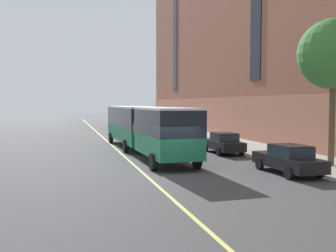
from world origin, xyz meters
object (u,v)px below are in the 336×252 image
object	(u,v)px
city_bus	(143,126)
parked_car_black_4	(288,159)
parked_car_navy_0	(177,132)
parked_car_red_1	(150,125)
parked_car_white_6	(160,128)
street_tree_mid_block	(333,55)
parked_car_black_2	(223,143)

from	to	relation	value
city_bus	parked_car_black_4	world-z (taller)	city_bus
city_bus	parked_car_navy_0	xyz separation A→B (m)	(5.53, 9.77, -1.24)
city_bus	parked_car_red_1	distance (m)	23.89
parked_car_red_1	parked_car_white_6	bearing A→B (deg)	-90.94
city_bus	parked_car_navy_0	world-z (taller)	city_bus
parked_car_navy_0	parked_car_black_4	size ratio (longest dim) A/B	0.97
parked_car_white_6	city_bus	bearing A→B (deg)	-107.83
city_bus	street_tree_mid_block	xyz separation A→B (m)	(9.16, -9.71, 4.49)
parked_car_navy_0	parked_car_black_4	xyz separation A→B (m)	(0.18, -20.57, 0.00)
parked_car_red_1	parked_car_navy_0	bearing A→B (deg)	-90.39
parked_car_red_1	parked_car_black_2	xyz separation A→B (m)	(0.08, -25.21, 0.00)
parked_car_red_1	parked_car_black_4	distance (m)	33.98
parked_car_black_2	parked_car_white_6	xyz separation A→B (m)	(-0.18, 19.20, 0.00)
parked_car_black_2	parked_car_white_6	world-z (taller)	same
parked_car_black_2	street_tree_mid_block	size ratio (longest dim) A/B	0.54
parked_car_black_4	parked_car_white_6	size ratio (longest dim) A/B	1.04
city_bus	parked_car_red_1	bearing A→B (deg)	76.37
parked_car_black_2	parked_car_black_4	xyz separation A→B (m)	(0.02, -8.77, 0.00)
parked_car_black_4	street_tree_mid_block	world-z (taller)	street_tree_mid_block
city_bus	parked_car_black_2	xyz separation A→B (m)	(5.70, -2.03, -1.24)
parked_car_red_1	street_tree_mid_block	size ratio (longest dim) A/B	0.51
city_bus	street_tree_mid_block	world-z (taller)	street_tree_mid_block
parked_car_black_2	city_bus	bearing A→B (deg)	160.38
parked_car_red_1	parked_car_black_2	bearing A→B (deg)	-89.82
parked_car_black_2	street_tree_mid_block	world-z (taller)	street_tree_mid_block
city_bus	parked_car_white_6	xyz separation A→B (m)	(5.52, 17.17, -1.24)
parked_car_black_2	parked_car_white_6	distance (m)	19.20
parked_car_black_2	parked_car_black_4	world-z (taller)	same
parked_car_black_2	street_tree_mid_block	distance (m)	10.19
parked_car_navy_0	parked_car_red_1	distance (m)	13.41
parked_car_red_1	parked_car_black_4	size ratio (longest dim) A/B	0.89
parked_car_navy_0	parked_car_black_4	bearing A→B (deg)	-89.49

